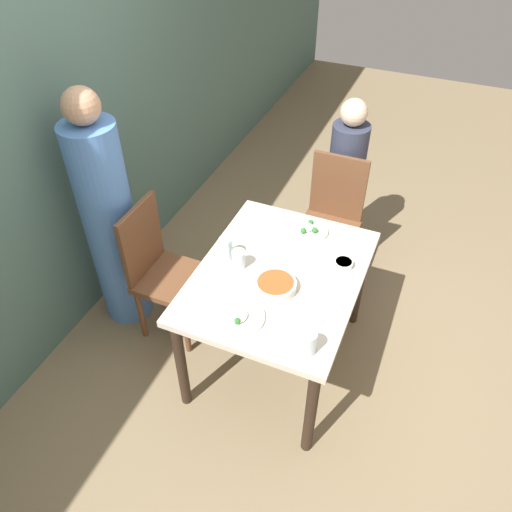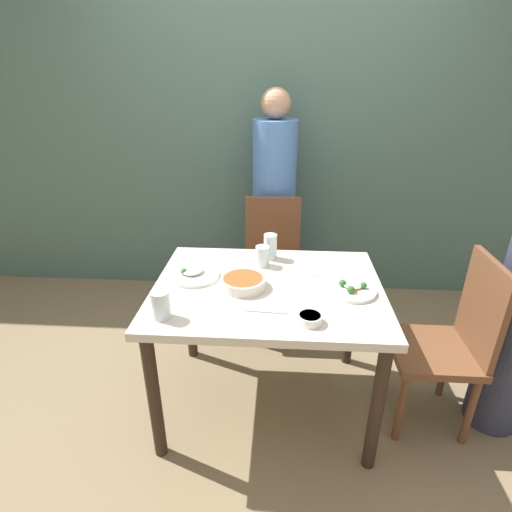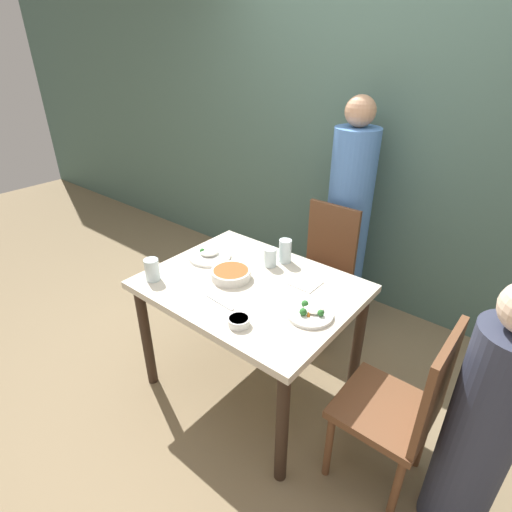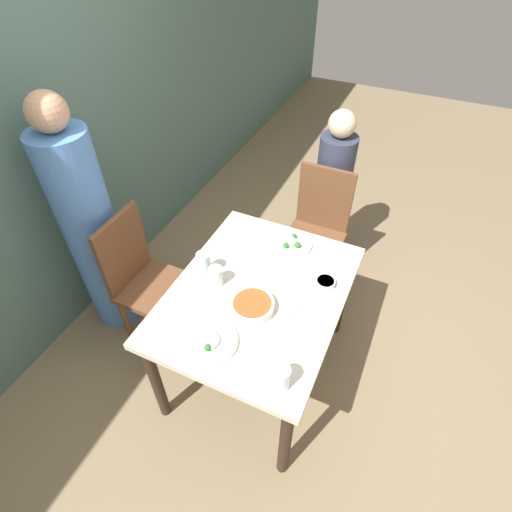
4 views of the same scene
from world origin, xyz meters
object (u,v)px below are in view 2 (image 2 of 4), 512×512
(chair_child_spot, at_px, (450,340))
(glass_water_tall, at_px, (262,256))
(plate_rice_adult, at_px, (352,289))
(person_adult, at_px, (273,213))
(bowl_curry, at_px, (243,282))
(chair_adult_spot, at_px, (271,262))

(chair_child_spot, relative_size, glass_water_tall, 8.45)
(plate_rice_adult, distance_m, glass_water_tall, 0.51)
(person_adult, xyz_separation_m, bowl_curry, (-0.12, -1.12, 0.02))
(glass_water_tall, bearing_deg, bowl_curry, -108.07)
(bowl_curry, bearing_deg, chair_adult_spot, 81.69)
(chair_adult_spot, xyz_separation_m, glass_water_tall, (-0.04, -0.55, 0.30))
(glass_water_tall, bearing_deg, person_adult, 87.64)
(person_adult, xyz_separation_m, plate_rice_adult, (0.40, -1.13, 0.01))
(chair_child_spot, distance_m, bowl_curry, 1.06)
(person_adult, bearing_deg, bowl_curry, -95.94)
(bowl_curry, relative_size, glass_water_tall, 1.99)
(chair_child_spot, bearing_deg, glass_water_tall, -106.23)
(chair_adult_spot, relative_size, person_adult, 0.58)
(chair_adult_spot, height_order, bowl_curry, chair_adult_spot)
(chair_child_spot, relative_size, bowl_curry, 4.24)
(chair_child_spot, height_order, plate_rice_adult, chair_child_spot)
(chair_adult_spot, bearing_deg, person_adult, 90.00)
(bowl_curry, xyz_separation_m, glass_water_tall, (0.08, 0.25, 0.03))
(chair_adult_spot, height_order, plate_rice_adult, chair_adult_spot)
(chair_child_spot, bearing_deg, plate_rice_adult, -91.84)
(person_adult, relative_size, bowl_curry, 7.32)
(person_adult, distance_m, bowl_curry, 1.13)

